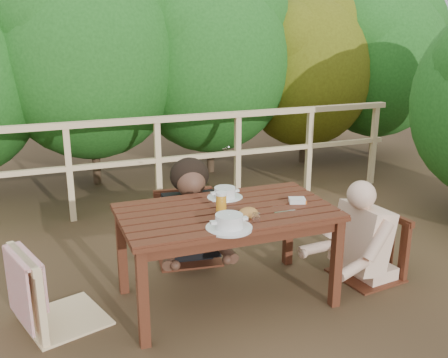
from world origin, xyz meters
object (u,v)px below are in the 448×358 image
object	(u,v)px
chair_far	(187,200)
chair_right	(370,220)
woman	(186,179)
diner_right	(375,196)
soup_near	(229,222)
butter_tub	(297,201)
chair_left	(58,250)
soup_far	(225,193)
tumbler	(256,218)
bread_roll	(248,213)
beer_glass	(221,202)
table	(226,256)

from	to	relation	value
chair_far	chair_right	size ratio (longest dim) A/B	1.09
woman	diner_right	distance (m)	1.51
soup_near	butter_tub	xyz separation A→B (m)	(0.62, 0.26, -0.02)
chair_right	chair_left	bearing A→B (deg)	-102.24
soup_near	soup_far	bearing A→B (deg)	71.71
chair_right	soup_far	xyz separation A→B (m)	(-1.08, 0.32, 0.25)
tumbler	butter_tub	size ratio (longest dim) A/B	0.58
bread_roll	butter_tub	bearing A→B (deg)	17.01
woman	soup_near	distance (m)	1.10
soup_far	beer_glass	world-z (taller)	beer_glass
chair_right	chair_far	bearing A→B (deg)	-131.96
chair_left	soup_near	bearing A→B (deg)	-130.44
soup_far	beer_glass	bearing A→B (deg)	-115.92
chair_right	soup_near	world-z (taller)	chair_right
chair_left	beer_glass	world-z (taller)	chair_left
chair_right	table	bearing A→B (deg)	-100.97
beer_glass	tumbler	distance (m)	0.31
chair_left	butter_tub	bearing A→B (deg)	-113.61
chair_far	bread_roll	size ratio (longest dim) A/B	7.57
woman	diner_right	xyz separation A→B (m)	(1.25, -0.85, -0.03)
chair_left	bread_roll	bearing A→B (deg)	-121.91
soup_near	beer_glass	size ratio (longest dim) A/B	2.04
chair_left	diner_right	world-z (taller)	diner_right
beer_glass	soup_near	bearing A→B (deg)	-101.18
table	chair_right	size ratio (longest dim) A/B	1.55
table	butter_tub	bearing A→B (deg)	-6.32
table	soup_far	bearing A→B (deg)	71.73
chair_right	tumbler	size ratio (longest dim) A/B	14.28
chair_far	woman	bearing A→B (deg)	97.23
soup_near	table	bearing A→B (deg)	71.69
chair_far	tumbler	world-z (taller)	chair_far
chair_left	soup_far	size ratio (longest dim) A/B	3.95
beer_glass	tumbler	xyz separation A→B (m)	(0.14, -0.27, -0.04)
soup_far	bread_roll	bearing A→B (deg)	-90.22
tumbler	chair_left	bearing A→B (deg)	162.00
beer_glass	chair_far	bearing A→B (deg)	90.96
chair_far	diner_right	world-z (taller)	diner_right
table	butter_tub	world-z (taller)	butter_tub
diner_right	soup_near	world-z (taller)	diner_right
soup_far	bread_roll	size ratio (longest dim) A/B	1.92
diner_right	soup_far	bearing A→B (deg)	66.56
chair_far	soup_far	xyz separation A→B (m)	(0.14, -0.52, 0.21)
chair_right	bread_roll	size ratio (longest dim) A/B	6.94
bread_roll	tumbler	bearing A→B (deg)	-77.65
soup_far	bread_roll	xyz separation A→B (m)	(-0.00, -0.44, -0.00)
soup_near	soup_far	xyz separation A→B (m)	(0.19, 0.56, -0.01)
diner_right	bread_roll	world-z (taller)	diner_right
beer_glass	table	bearing A→B (deg)	15.87
chair_left	soup_far	xyz separation A→B (m)	(1.21, 0.13, 0.20)
bread_roll	beer_glass	xyz separation A→B (m)	(-0.12, 0.18, 0.03)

